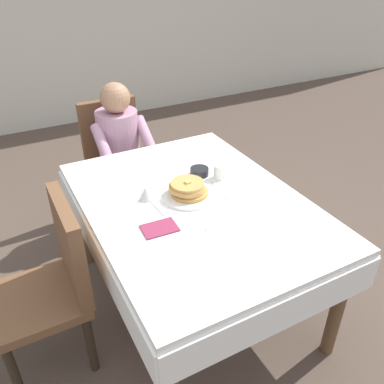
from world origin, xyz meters
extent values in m
plane|color=brown|center=(0.00, 0.00, 0.00)|extent=(14.00, 14.00, 0.00)
cube|color=white|center=(0.00, 0.00, 0.72)|extent=(1.10, 1.50, 0.04)
cube|color=white|center=(0.00, -0.76, 0.61)|extent=(1.10, 0.01, 0.18)
cube|color=white|center=(0.00, 0.76, 0.61)|extent=(1.10, 0.01, 0.18)
cube|color=white|center=(-0.56, 0.00, 0.61)|extent=(0.01, 1.50, 0.18)
cube|color=white|center=(0.56, 0.00, 0.61)|extent=(0.01, 1.50, 0.18)
cylinder|color=brown|center=(0.47, -0.67, 0.35)|extent=(0.07, 0.07, 0.70)
cylinder|color=brown|center=(-0.47, 0.67, 0.35)|extent=(0.07, 0.07, 0.70)
cylinder|color=brown|center=(0.47, 0.67, 0.35)|extent=(0.07, 0.07, 0.70)
cube|color=brown|center=(-0.06, 1.07, 0.42)|extent=(0.44, 0.44, 0.05)
cube|color=brown|center=(-0.06, 1.27, 0.69)|extent=(0.44, 0.06, 0.48)
cylinder|color=#2D2319|center=(0.12, 0.89, 0.20)|extent=(0.04, 0.04, 0.40)
cylinder|color=#2D2319|center=(-0.24, 0.89, 0.20)|extent=(0.04, 0.04, 0.40)
cylinder|color=#2D2319|center=(0.12, 1.25, 0.20)|extent=(0.04, 0.04, 0.40)
cylinder|color=#2D2319|center=(-0.24, 1.25, 0.20)|extent=(0.04, 0.04, 0.40)
cylinder|color=#B2849E|center=(-0.06, 1.05, 0.68)|extent=(0.30, 0.30, 0.46)
sphere|color=#A37556|center=(-0.06, 1.03, 1.02)|extent=(0.21, 0.21, 0.21)
cylinder|color=#B2849E|center=(0.10, 0.91, 0.75)|extent=(0.08, 0.29, 0.23)
cylinder|color=#B2849E|center=(-0.22, 0.91, 0.75)|extent=(0.08, 0.29, 0.23)
cylinder|color=#383D51|center=(0.02, 0.87, 0.23)|extent=(0.10, 0.10, 0.45)
cylinder|color=#383D51|center=(-0.14, 0.87, 0.23)|extent=(0.10, 0.10, 0.45)
cube|color=brown|center=(-0.87, 0.00, 0.42)|extent=(0.44, 0.44, 0.05)
cube|color=brown|center=(-0.67, 0.00, 0.69)|extent=(0.06, 0.44, 0.48)
cylinder|color=#2D2319|center=(-1.05, -0.18, 0.20)|extent=(0.04, 0.04, 0.40)
cylinder|color=#2D2319|center=(-1.05, 0.18, 0.20)|extent=(0.04, 0.04, 0.40)
cylinder|color=#2D2319|center=(-0.69, -0.18, 0.20)|extent=(0.04, 0.04, 0.40)
cylinder|color=#2D2319|center=(-0.69, 0.18, 0.20)|extent=(0.04, 0.04, 0.40)
cylinder|color=white|center=(-0.01, 0.05, 0.75)|extent=(0.28, 0.28, 0.02)
cylinder|color=tan|center=(0.00, 0.06, 0.77)|extent=(0.20, 0.20, 0.02)
cylinder|color=tan|center=(-0.01, 0.05, 0.78)|extent=(0.17, 0.17, 0.02)
cylinder|color=tan|center=(-0.02, 0.06, 0.80)|extent=(0.19, 0.19, 0.02)
cylinder|color=tan|center=(-0.01, 0.06, 0.82)|extent=(0.18, 0.18, 0.02)
cube|color=#F4E072|center=(-0.01, 0.05, 0.83)|extent=(0.03, 0.03, 0.01)
cylinder|color=white|center=(0.25, 0.15, 0.78)|extent=(0.08, 0.08, 0.08)
torus|color=white|center=(0.30, 0.15, 0.79)|extent=(0.05, 0.01, 0.05)
cylinder|color=black|center=(0.16, 0.24, 0.76)|extent=(0.11, 0.11, 0.04)
cone|color=silver|center=(-0.22, 0.14, 0.78)|extent=(0.08, 0.08, 0.07)
cube|color=silver|center=(-0.20, 0.03, 0.74)|extent=(0.02, 0.18, 0.00)
cube|color=silver|center=(0.18, 0.03, 0.74)|extent=(0.02, 0.20, 0.00)
cube|color=silver|center=(0.00, -0.25, 0.74)|extent=(0.15, 0.02, 0.00)
cube|color=#8C2D4C|center=(-0.26, -0.14, 0.74)|extent=(0.18, 0.13, 0.01)
camera|label=1|loc=(-0.85, -1.57, 1.90)|focal=37.30mm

